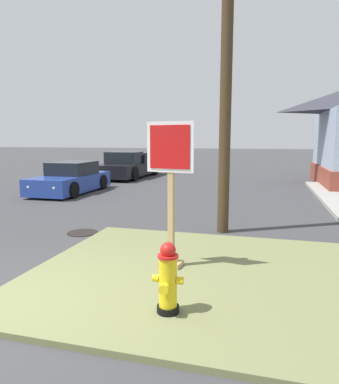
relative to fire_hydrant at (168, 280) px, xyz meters
The scene contains 8 objects.
ground_plane 2.19m from the fire_hydrant, behind, with size 160.00×160.00×0.00m, color #3D3D3F.
grass_corner_patch 1.47m from the fire_hydrant, 82.48° to the left, with size 5.40×4.60×0.08m, color olive.
fire_hydrant is the anchor object (origin of this frame).
stop_sign 1.76m from the fire_hydrant, 103.81° to the left, with size 0.79×0.33×2.36m.
manhole_cover 4.47m from the fire_hydrant, 132.16° to the left, with size 0.70×0.70×0.02m, color black.
parked_sedan_blue 11.09m from the fire_hydrant, 126.47° to the left, with size 1.90×4.15×1.25m.
pickup_truck_black 16.20m from the fire_hydrant, 113.35° to the left, with size 2.26×5.41×1.48m.
utility_pole 5.84m from the fire_hydrant, 87.81° to the left, with size 1.34×0.26×8.60m.
Camera 1 is at (3.19, -3.55, 2.17)m, focal length 33.04 mm.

